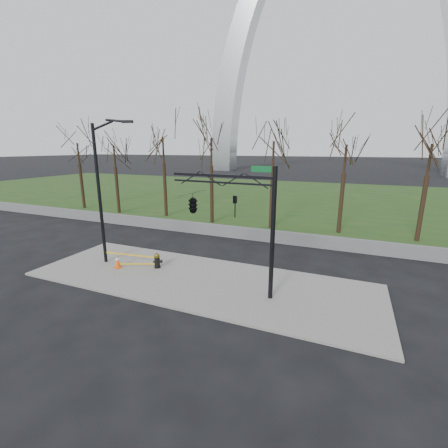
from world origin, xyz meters
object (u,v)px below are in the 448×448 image
at_px(traffic_cone, 118,261).
at_px(street_light, 102,185).
at_px(fire_hydrant, 157,261).
at_px(traffic_signal_mast, 207,204).

bearing_deg(traffic_cone, street_light, 154.81).
xyz_separation_m(fire_hydrant, traffic_cone, (-2.07, -0.88, -0.05)).
bearing_deg(fire_hydrant, traffic_signal_mast, -33.56).
distance_m(traffic_cone, street_light, 4.40).
bearing_deg(traffic_signal_mast, traffic_cone, -175.85).
relative_size(traffic_cone, traffic_signal_mast, 0.12).
bearing_deg(fire_hydrant, street_light, 165.79).
distance_m(fire_hydrant, traffic_cone, 2.25).
height_order(fire_hydrant, traffic_signal_mast, traffic_signal_mast).
distance_m(fire_hydrant, traffic_signal_mast, 5.16).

